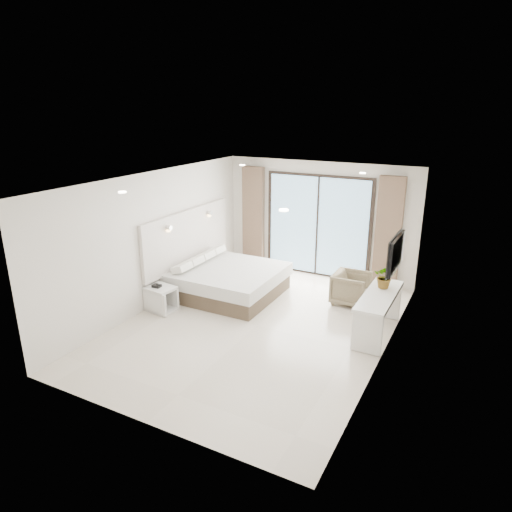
% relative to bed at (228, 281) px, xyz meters
% --- Properties ---
extents(ground, '(6.20, 6.20, 0.00)m').
position_rel_bed_xyz_m(ground, '(1.25, -1.03, -0.31)').
color(ground, beige).
rests_on(ground, ground).
extents(room_shell, '(4.62, 6.22, 2.72)m').
position_rel_bed_xyz_m(room_shell, '(1.05, -0.16, 1.27)').
color(room_shell, silver).
rests_on(room_shell, ground).
extents(bed, '(2.12, 2.02, 0.73)m').
position_rel_bed_xyz_m(bed, '(0.00, 0.00, 0.00)').
color(bed, brown).
rests_on(bed, ground).
extents(nightstand, '(0.60, 0.52, 0.49)m').
position_rel_bed_xyz_m(nightstand, '(-0.74, -1.33, -0.06)').
color(nightstand, white).
rests_on(nightstand, ground).
extents(phone, '(0.17, 0.13, 0.05)m').
position_rel_bed_xyz_m(phone, '(-0.80, -1.36, 0.22)').
color(phone, black).
rests_on(phone, nightstand).
extents(console_desk, '(0.52, 1.65, 0.77)m').
position_rel_bed_xyz_m(console_desk, '(3.29, -0.33, 0.26)').
color(console_desk, white).
rests_on(console_desk, ground).
extents(plant, '(0.47, 0.50, 0.33)m').
position_rel_bed_xyz_m(plant, '(3.29, 0.00, 0.63)').
color(plant, '#33662D').
rests_on(plant, console_desk).
extents(armchair, '(0.67, 0.71, 0.72)m').
position_rel_bed_xyz_m(armchair, '(2.49, 0.77, 0.05)').
color(armchair, '#7F7153').
rests_on(armchair, ground).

